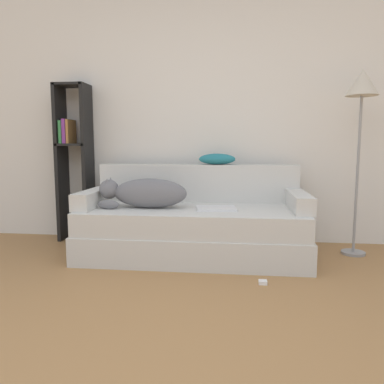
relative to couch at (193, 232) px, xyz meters
name	(u,v)px	position (x,y,z in m)	size (l,w,h in m)	color
wall_back	(202,109)	(0.02, 0.64, 1.14)	(8.19, 0.06, 2.70)	silver
couch	(193,232)	(0.00, 0.00, 0.00)	(1.95, 0.89, 0.44)	silver
couch_backrest	(198,183)	(0.00, 0.38, 0.40)	(1.91, 0.15, 0.36)	silver
couch_arm_left	(94,198)	(-0.90, -0.01, 0.29)	(0.15, 0.70, 0.14)	silver
couch_arm_right	(299,201)	(0.90, -0.01, 0.29)	(0.15, 0.70, 0.14)	silver
dog	(144,193)	(-0.42, -0.06, 0.35)	(0.78, 0.25, 0.26)	slate
laptop	(216,208)	(0.20, -0.06, 0.23)	(0.37, 0.29, 0.02)	silver
throw_pillow	(217,159)	(0.19, 0.39, 0.63)	(0.35, 0.19, 0.10)	teal
bookshelf	(74,155)	(-1.28, 0.46, 0.66)	(0.32, 0.26, 1.59)	black
floor_lamp	(362,96)	(1.43, 0.22, 1.18)	(0.27, 0.27, 1.63)	gray
power_adapter	(263,282)	(0.57, -0.62, -0.20)	(0.06, 0.06, 0.03)	white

